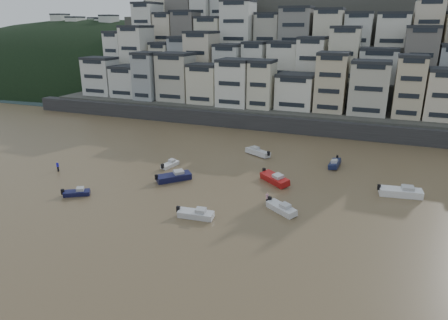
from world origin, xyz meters
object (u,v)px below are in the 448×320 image
at_px(boat_c, 174,176).
at_px(boat_h, 258,151).
at_px(boat_f, 170,164).
at_px(person_pink, 267,198).
at_px(boat_b, 281,207).
at_px(person_blue, 58,166).
at_px(boat_e, 275,178).
at_px(boat_a, 196,213).
at_px(boat_g, 401,190).
at_px(boat_i, 335,163).
at_px(boat_j, 77,192).

relative_size(boat_c, boat_h, 1.04).
distance_m(boat_f, person_pink, 21.67).
distance_m(boat_h, boat_b, 24.32).
bearing_deg(person_blue, boat_e, 13.28).
distance_m(boat_a, person_pink, 10.52).
distance_m(boat_g, boat_c, 34.23).
bearing_deg(boat_e, boat_i, 93.37).
relative_size(boat_e, person_pink, 3.51).
height_order(boat_h, boat_a, boat_h).
bearing_deg(boat_j, person_blue, 114.17).
relative_size(boat_g, boat_j, 1.59).
height_order(boat_e, person_blue, person_blue).
height_order(boat_g, person_pink, boat_g).
bearing_deg(boat_b, boat_c, -159.63).
xyz_separation_m(boat_j, boat_c, (10.42, 10.40, 0.27)).
height_order(boat_i, boat_e, boat_e).
height_order(boat_g, boat_f, boat_g).
distance_m(boat_j, boat_a, 19.20).
distance_m(boat_g, person_blue, 54.88).
xyz_separation_m(boat_c, person_pink, (16.23, -3.02, 0.05)).
distance_m(boat_h, boat_a, 27.90).
relative_size(boat_g, boat_a, 1.26).
xyz_separation_m(boat_g, boat_f, (-37.29, -1.21, -0.31)).
distance_m(boat_e, person_blue, 36.56).
xyz_separation_m(boat_g, boat_e, (-18.37, -1.66, -0.05)).
xyz_separation_m(boat_a, person_blue, (-29.16, 7.05, 0.17)).
relative_size(boat_g, boat_e, 1.06).
bearing_deg(boat_b, boat_a, -115.37).
xyz_separation_m(boat_c, person_blue, (-20.37, -3.40, 0.05)).
distance_m(boat_g, boat_h, 27.11).
height_order(boat_c, boat_e, boat_e).
xyz_separation_m(boat_f, person_blue, (-16.66, -8.84, 0.30)).
distance_m(boat_e, person_pink, 8.08).
bearing_deg(boat_g, boat_c, -176.87).
height_order(boat_i, boat_h, boat_h).
xyz_separation_m(boat_g, boat_i, (-10.44, 9.54, -0.19)).
relative_size(boat_f, boat_h, 0.72).
bearing_deg(boat_e, boat_f, -142.67).
height_order(boat_i, boat_a, boat_a).
xyz_separation_m(boat_g, person_pink, (-17.35, -9.68, -0.01)).
distance_m(boat_f, person_blue, 18.87).
height_order(boat_g, boat_j, boat_g).
distance_m(boat_e, boat_b, 10.33).
bearing_deg(boat_e, boat_j, -110.32).
relative_size(person_blue, person_pink, 1.00).
xyz_separation_m(boat_c, boat_b, (18.67, -4.74, -0.13)).
xyz_separation_m(boat_b, person_pink, (-2.44, 1.72, 0.17)).
distance_m(boat_h, person_pink, 21.81).
bearing_deg(boat_j, boat_f, 36.34).
bearing_deg(boat_h, boat_e, 145.41).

